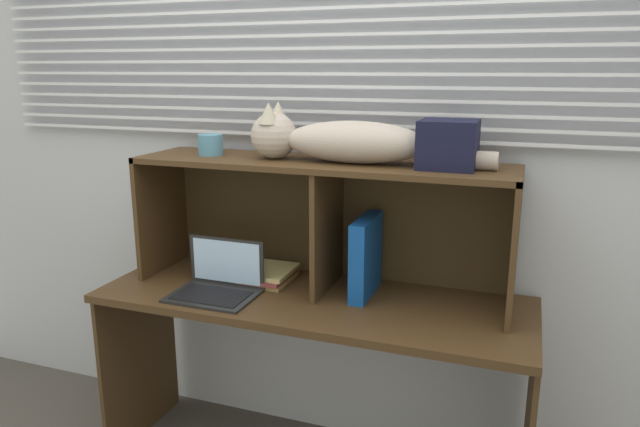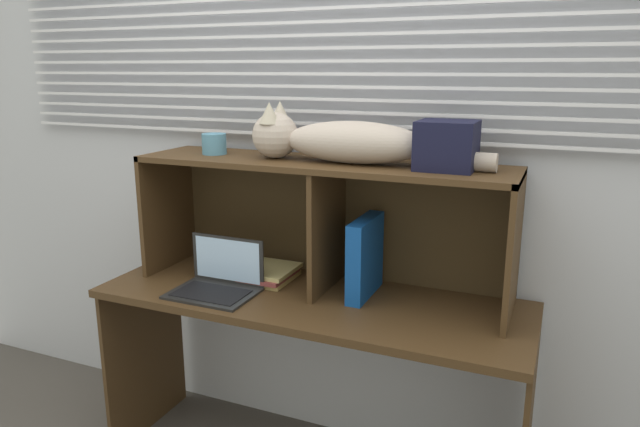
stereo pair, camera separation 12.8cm
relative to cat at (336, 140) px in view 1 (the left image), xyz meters
name	(u,v)px [view 1 (the left image)]	position (x,y,z in m)	size (l,w,h in m)	color
back_panel_with_blinds	(339,155)	(-0.06, 0.23, -0.09)	(4.40, 0.08, 2.50)	#B8BBC5
desk	(312,330)	(-0.06, -0.10, -0.73)	(1.64, 0.57, 0.77)	#432D18
hutch_shelf_unit	(324,199)	(-0.06, 0.04, -0.24)	(1.45, 0.36, 0.50)	#432D18
cat	(336,140)	(0.00, 0.00, 0.00)	(0.91, 0.19, 0.22)	#B6A699
laptop	(218,284)	(-0.41, -0.19, -0.55)	(0.32, 0.24, 0.20)	black
binder_upright	(366,256)	(0.12, 0.00, -0.43)	(0.06, 0.27, 0.30)	#11479A
book_stack	(268,275)	(-0.29, 0.00, -0.56)	(0.19, 0.23, 0.05)	tan
small_basket	(211,145)	(-0.53, 0.00, -0.04)	(0.10, 0.10, 0.08)	teal
storage_box	(448,144)	(0.41, 0.00, 0.00)	(0.20, 0.18, 0.17)	black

